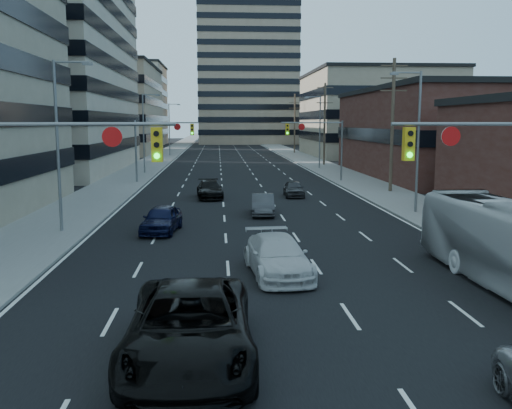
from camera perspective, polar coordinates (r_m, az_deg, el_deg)
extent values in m
cube|color=black|center=(140.57, -2.97, 5.86)|extent=(18.00, 300.00, 0.02)
cube|color=slate|center=(140.86, -7.68, 5.83)|extent=(5.00, 300.00, 0.15)
cube|color=slate|center=(141.22, 1.72, 5.90)|extent=(5.00, 300.00, 0.15)
cube|color=#ADA089|center=(75.12, -23.85, 13.79)|extent=(26.00, 34.00, 28.00)
cube|color=gray|center=(112.59, -15.22, 9.06)|extent=(20.00, 30.00, 16.00)
cube|color=#472119|center=(65.87, 19.70, 6.59)|extent=(20.00, 30.00, 9.00)
cube|color=gray|center=(102.12, 11.72, 8.72)|extent=(22.00, 28.00, 14.00)
cube|color=gray|center=(162.30, -0.96, 16.45)|extent=(26.00, 26.00, 58.00)
cube|color=#ADA089|center=(152.69, -13.78, 9.58)|extent=(24.00, 24.00, 20.00)
cube|color=gray|center=(144.53, 9.93, 8.19)|extent=(22.00, 22.00, 12.00)
cylinder|color=slate|center=(18.99, -17.96, 7.66)|extent=(6.50, 0.12, 0.12)
cube|color=gold|center=(18.55, -9.87, 5.92)|extent=(0.35, 0.28, 1.10)
cylinder|color=black|center=(18.38, -9.94, 6.99)|extent=(0.18, 0.06, 0.18)
cylinder|color=black|center=(18.39, -9.92, 5.90)|extent=(0.18, 0.06, 0.18)
cylinder|color=#0CE526|center=(18.41, -9.89, 4.81)|extent=(0.18, 0.06, 0.18)
cylinder|color=white|center=(18.71, -14.19, 6.58)|extent=(0.64, 0.06, 0.64)
cylinder|color=slate|center=(20.48, 22.18, 7.47)|extent=(6.50, 0.12, 0.12)
cube|color=gold|center=(19.48, 15.01, 5.87)|extent=(0.35, 0.28, 1.10)
cylinder|color=black|center=(19.32, 15.21, 6.88)|extent=(0.18, 0.06, 0.18)
cylinder|color=black|center=(19.33, 15.17, 5.85)|extent=(0.18, 0.06, 0.18)
cylinder|color=#0CE526|center=(19.35, 15.13, 4.81)|extent=(0.18, 0.06, 0.18)
cylinder|color=white|center=(19.94, 18.90, 6.47)|extent=(0.64, 0.06, 0.64)
cylinder|color=slate|center=(56.06, -11.92, 5.15)|extent=(0.18, 0.18, 6.00)
cylinder|color=slate|center=(55.64, -8.91, 8.09)|extent=(6.00, 0.12, 0.12)
cube|color=gold|center=(55.49, -6.41, 7.47)|extent=(0.35, 0.28, 1.10)
cylinder|color=black|center=(55.33, -6.42, 7.83)|extent=(0.18, 0.06, 0.18)
cylinder|color=black|center=(55.33, -6.41, 7.46)|extent=(0.18, 0.06, 0.18)
cylinder|color=#0CE526|center=(55.34, -6.41, 7.10)|extent=(0.18, 0.06, 0.18)
cylinder|color=white|center=(55.54, -7.87, 7.70)|extent=(0.64, 0.06, 0.64)
cylinder|color=slate|center=(56.83, 8.56, 5.28)|extent=(0.18, 0.18, 6.00)
cylinder|color=slate|center=(56.19, 5.61, 8.15)|extent=(6.00, 0.12, 0.12)
cube|color=gold|center=(55.85, 3.15, 7.51)|extent=(0.35, 0.28, 1.10)
cylinder|color=black|center=(55.69, 3.17, 7.87)|extent=(0.18, 0.06, 0.18)
cylinder|color=black|center=(55.69, 3.17, 7.51)|extent=(0.18, 0.06, 0.18)
cylinder|color=#0CE526|center=(55.70, 3.16, 7.15)|extent=(0.18, 0.06, 0.18)
cylinder|color=white|center=(56.00, 4.59, 7.75)|extent=(0.64, 0.06, 0.64)
cylinder|color=#4C3D2D|center=(48.61, 13.47, 7.60)|extent=(0.28, 0.28, 11.00)
cube|color=#4C3D2D|center=(48.82, 13.67, 13.36)|extent=(2.20, 0.10, 0.10)
cube|color=#4C3D2D|center=(48.73, 13.63, 12.19)|extent=(2.20, 0.10, 0.10)
cube|color=#4C3D2D|center=(48.67, 13.59, 11.02)|extent=(2.20, 0.10, 0.10)
cylinder|color=#4C3D2D|center=(77.77, 6.87, 7.93)|extent=(0.28, 0.28, 11.00)
cube|color=#4C3D2D|center=(77.90, 6.93, 11.54)|extent=(2.20, 0.10, 0.10)
cube|color=#4C3D2D|center=(77.85, 6.92, 10.80)|extent=(2.20, 0.10, 0.10)
cube|color=#4C3D2D|center=(77.81, 6.91, 10.07)|extent=(2.20, 0.10, 0.10)
cylinder|color=#4C3D2D|center=(107.40, 3.88, 8.04)|extent=(0.28, 0.28, 11.00)
cube|color=#4C3D2D|center=(107.49, 3.91, 10.66)|extent=(2.20, 0.10, 0.10)
cube|color=#4C3D2D|center=(107.46, 3.90, 10.12)|extent=(2.20, 0.10, 0.10)
cube|color=#4C3D2D|center=(107.43, 3.90, 9.59)|extent=(2.20, 0.10, 0.10)
cylinder|color=slate|center=(31.58, -19.22, 5.32)|extent=(0.16, 0.16, 9.00)
cylinder|color=slate|center=(31.47, -17.98, 13.39)|extent=(1.80, 0.10, 0.10)
cube|color=slate|center=(31.29, -16.52, 13.34)|extent=(0.50, 0.22, 0.14)
cylinder|color=slate|center=(65.98, -11.18, 6.92)|extent=(0.16, 0.16, 9.00)
cylinder|color=slate|center=(65.92, -10.50, 10.76)|extent=(1.80, 0.10, 0.10)
cube|color=slate|center=(65.83, -9.79, 10.71)|extent=(0.50, 0.22, 0.14)
cylinder|color=slate|center=(100.79, -8.66, 7.39)|extent=(0.16, 0.16, 9.00)
cylinder|color=slate|center=(100.75, -8.19, 9.90)|extent=(1.80, 0.10, 0.10)
cube|color=slate|center=(100.70, -7.73, 9.87)|extent=(0.50, 0.22, 0.14)
cylinder|color=slate|center=(37.66, 15.91, 5.86)|extent=(0.16, 0.16, 9.00)
cylinder|color=slate|center=(37.46, 14.85, 12.63)|extent=(1.80, 0.10, 0.10)
cube|color=slate|center=(37.21, 13.65, 12.58)|extent=(0.50, 0.22, 0.14)
cylinder|color=slate|center=(71.58, 6.40, 7.11)|extent=(0.16, 0.16, 9.00)
cylinder|color=slate|center=(71.47, 5.74, 10.65)|extent=(1.80, 0.10, 0.10)
cube|color=slate|center=(71.34, 5.09, 10.60)|extent=(0.50, 0.22, 0.14)
imported|color=black|center=(14.27, -6.65, -12.07)|extent=(3.07, 6.64, 1.84)
imported|color=silver|center=(22.00, 2.17, -5.19)|extent=(2.59, 5.37, 1.51)
imported|color=black|center=(30.82, -9.43, -1.46)|extent=(2.24, 4.45, 1.45)
imported|color=#3A3A3D|center=(36.20, 0.68, -0.01)|extent=(1.61, 4.08, 1.32)
imported|color=black|center=(44.25, -4.65, 1.50)|extent=(2.24, 4.82, 1.36)
imported|color=#313234|center=(45.20, 3.79, 1.59)|extent=(1.61, 3.77, 1.27)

